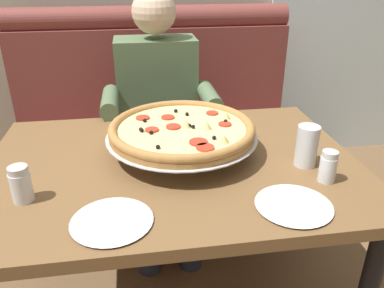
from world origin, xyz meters
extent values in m
cube|color=brown|center=(0.00, 0.79, 0.23)|extent=(1.64, 0.60, 0.46)
cube|color=brown|center=(0.00, 1.18, 0.69)|extent=(1.64, 0.18, 0.65)
cylinder|color=brown|center=(0.00, 1.18, 1.06)|extent=(1.64, 0.14, 0.14)
cube|color=brown|center=(0.00, 0.00, 0.72)|extent=(1.26, 0.89, 0.04)
cylinder|color=black|center=(-0.56, 0.38, 0.35)|extent=(0.06, 0.06, 0.70)
cylinder|color=black|center=(0.56, 0.38, 0.35)|extent=(0.06, 0.06, 0.70)
cube|color=#2D3342|center=(0.00, 0.54, 0.54)|extent=(0.34, 0.40, 0.15)
cylinder|color=#2D3342|center=(-0.10, 0.29, 0.23)|extent=(0.11, 0.11, 0.46)
cylinder|color=#2D3342|center=(0.10, 0.29, 0.23)|extent=(0.11, 0.11, 0.46)
cube|color=#56704C|center=(0.00, 0.76, 0.74)|extent=(0.40, 0.22, 0.56)
cylinder|color=#56704C|center=(-0.23, 0.54, 0.78)|extent=(0.08, 0.28, 0.08)
cylinder|color=#56704C|center=(0.23, 0.54, 0.78)|extent=(0.08, 0.28, 0.08)
sphere|color=beige|center=(0.00, 0.74, 1.15)|extent=(0.21, 0.21, 0.21)
sphere|color=black|center=(0.00, 0.75, 1.18)|extent=(0.19, 0.19, 0.19)
cylinder|color=silver|center=(0.04, -0.08, 0.77)|extent=(0.01, 0.01, 0.07)
cylinder|color=silver|center=(-0.08, 0.13, 0.77)|extent=(0.01, 0.01, 0.07)
cylinder|color=silver|center=(0.16, 0.13, 0.77)|extent=(0.01, 0.01, 0.07)
torus|color=silver|center=(0.04, 0.06, 0.80)|extent=(0.29, 0.29, 0.01)
cylinder|color=silver|center=(0.04, 0.06, 0.81)|extent=(0.53, 0.53, 0.00)
cylinder|color=#B77F42|center=(0.04, 0.06, 0.82)|extent=(0.50, 0.50, 0.02)
torus|color=#B77F42|center=(0.04, 0.06, 0.84)|extent=(0.51, 0.51, 0.03)
cylinder|color=beige|center=(0.04, 0.06, 0.83)|extent=(0.44, 0.44, 0.01)
cylinder|color=red|center=(-0.06, 0.05, 0.84)|extent=(0.05, 0.05, 0.01)
cylinder|color=red|center=(0.00, 0.15, 0.84)|extent=(0.05, 0.05, 0.01)
cylinder|color=red|center=(0.17, 0.17, 0.84)|extent=(0.05, 0.05, 0.01)
cylinder|color=red|center=(0.19, 0.06, 0.84)|extent=(0.05, 0.05, 0.01)
cylinder|color=red|center=(0.01, 0.06, 0.84)|extent=(0.05, 0.05, 0.01)
cylinder|color=red|center=(0.08, -0.07, 0.84)|extent=(0.06, 0.06, 0.01)
cylinder|color=red|center=(-0.09, 0.16, 0.84)|extent=(0.05, 0.05, 0.01)
cylinder|color=red|center=(0.09, -0.11, 0.84)|extent=(0.06, 0.06, 0.01)
sphere|color=black|center=(0.20, 0.08, 0.84)|extent=(0.01, 0.01, 0.01)
sphere|color=black|center=(-0.05, -0.09, 0.84)|extent=(0.01, 0.01, 0.01)
sphere|color=black|center=(-0.07, 0.02, 0.84)|extent=(0.01, 0.01, 0.01)
sphere|color=black|center=(0.07, 0.06, 0.84)|extent=(0.01, 0.01, 0.01)
sphere|color=black|center=(0.13, -0.05, 0.84)|extent=(0.01, 0.01, 0.01)
sphere|color=black|center=(-0.10, 0.04, 0.84)|extent=(0.01, 0.01, 0.01)
sphere|color=black|center=(-0.09, 0.13, 0.84)|extent=(0.01, 0.01, 0.01)
sphere|color=black|center=(0.04, 0.21, 0.84)|extent=(0.01, 0.01, 0.01)
sphere|color=black|center=(0.07, 0.17, 0.84)|extent=(0.01, 0.01, 0.01)
sphere|color=black|center=(0.21, 0.12, 0.84)|extent=(0.01, 0.01, 0.01)
sphere|color=black|center=(-0.10, 0.05, 0.84)|extent=(0.01, 0.01, 0.01)
sphere|color=black|center=(0.08, 0.05, 0.84)|extent=(0.01, 0.01, 0.01)
cone|color=#CCC675|center=(0.12, 0.03, 0.85)|extent=(0.04, 0.04, 0.02)
cone|color=#CCC675|center=(0.06, 0.06, 0.85)|extent=(0.04, 0.04, 0.02)
cone|color=#CCC675|center=(0.21, 0.12, 0.85)|extent=(0.04, 0.04, 0.02)
cone|color=#CCC675|center=(0.16, -0.08, 0.85)|extent=(0.04, 0.04, 0.02)
cylinder|color=white|center=(-0.45, -0.17, 0.79)|extent=(0.06, 0.06, 0.09)
cylinder|color=silver|center=(-0.45, -0.17, 0.77)|extent=(0.05, 0.05, 0.06)
cylinder|color=silver|center=(-0.45, -0.17, 0.84)|extent=(0.05, 0.05, 0.02)
cylinder|color=white|center=(0.46, -0.20, 0.78)|extent=(0.05, 0.05, 0.08)
cylinder|color=#A82D19|center=(0.46, -0.20, 0.76)|extent=(0.04, 0.04, 0.04)
cylinder|color=silver|center=(0.46, -0.20, 0.83)|extent=(0.05, 0.05, 0.02)
cylinder|color=white|center=(0.30, -0.32, 0.74)|extent=(0.15, 0.15, 0.01)
cone|color=white|center=(0.30, -0.32, 0.75)|extent=(0.22, 0.22, 0.01)
cylinder|color=white|center=(-0.19, -0.31, 0.74)|extent=(0.15, 0.15, 0.01)
cone|color=white|center=(-0.19, -0.31, 0.75)|extent=(0.22, 0.22, 0.01)
cylinder|color=silver|center=(0.43, -0.09, 0.81)|extent=(0.07, 0.07, 0.14)
cylinder|color=white|center=(0.43, -0.09, 0.77)|extent=(0.06, 0.06, 0.07)
cylinder|color=black|center=(1.08, 2.07, 0.22)|extent=(0.02, 0.02, 0.44)
cylinder|color=black|center=(1.17, 1.82, 0.22)|extent=(0.02, 0.02, 0.44)
cylinder|color=black|center=(1.32, 2.16, 0.22)|extent=(0.02, 0.02, 0.44)
cylinder|color=black|center=(1.41, 1.92, 0.22)|extent=(0.02, 0.02, 0.44)
cylinder|color=black|center=(1.25, 1.99, 0.45)|extent=(0.40, 0.40, 0.02)
cube|color=black|center=(1.40, 2.05, 0.65)|extent=(0.14, 0.31, 0.42)
camera|label=1|loc=(-0.11, -1.15, 1.36)|focal=35.87mm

